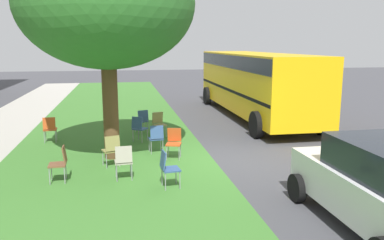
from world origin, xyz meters
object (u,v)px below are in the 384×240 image
(chair_1, at_px, (156,137))
(chair_5, at_px, (60,161))
(chair_9, at_px, (168,166))
(street_tree, at_px, (106,4))
(chair_8, at_px, (50,127))
(chair_0, at_px, (142,119))
(chair_4, at_px, (139,127))
(chair_3, at_px, (174,141))
(chair_7, at_px, (112,148))
(chair_6, at_px, (159,122))
(school_bus, at_px, (254,78))
(parked_car, at_px, (380,185))
(chair_2, at_px, (124,160))

(chair_1, distance_m, chair_5, 3.28)
(chair_9, bearing_deg, street_tree, 25.64)
(street_tree, xyz_separation_m, chair_8, (2.23, 2.10, -3.84))
(chair_0, relative_size, chair_4, 1.00)
(chair_3, xyz_separation_m, chair_4, (2.16, 0.91, 0.00))
(chair_5, bearing_deg, chair_1, -49.75)
(street_tree, relative_size, chair_3, 7.02)
(chair_4, relative_size, chair_5, 1.00)
(street_tree, xyz_separation_m, chair_5, (-1.87, 1.18, -3.84))
(chair_4, bearing_deg, chair_7, 162.15)
(chair_5, xyz_separation_m, chair_6, (4.30, -2.79, 0.00))
(chair_6, distance_m, school_bus, 5.76)
(chair_9, distance_m, parked_car, 4.43)
(chair_4, distance_m, chair_5, 4.19)
(chair_3, xyz_separation_m, chair_9, (-2.35, 0.47, 0.00))
(chair_1, relative_size, chair_5, 1.00)
(chair_0, xyz_separation_m, parked_car, (-8.56, -3.72, 0.32))
(chair_5, xyz_separation_m, school_bus, (7.47, -7.45, 1.24))
(chair_6, distance_m, parked_car, 8.51)
(street_tree, bearing_deg, chair_3, -102.01)
(chair_1, distance_m, chair_8, 3.95)
(chair_6, distance_m, chair_8, 3.71)
(chair_3, height_order, chair_4, same)
(chair_1, relative_size, chair_7, 1.00)
(chair_5, bearing_deg, school_bus, -44.91)
(chair_3, bearing_deg, chair_5, 116.81)
(chair_4, bearing_deg, chair_3, -157.18)
(chair_0, xyz_separation_m, chair_9, (-5.82, -0.26, 0.00))
(chair_8, relative_size, chair_9, 1.00)
(chair_1, bearing_deg, chair_3, -143.82)
(chair_3, height_order, chair_6, same)
(street_tree, relative_size, chair_4, 7.02)
(chair_6, relative_size, school_bus, 0.08)
(chair_3, relative_size, school_bus, 0.08)
(chair_4, height_order, chair_5, same)
(chair_4, distance_m, chair_9, 4.53)
(chair_1, xyz_separation_m, chair_5, (-2.12, 2.50, 0.00))
(chair_5, bearing_deg, chair_8, 12.55)
(chair_5, height_order, parked_car, parked_car)
(chair_7, distance_m, chair_8, 3.76)
(chair_0, bearing_deg, chair_6, -140.02)
(chair_4, relative_size, school_bus, 0.08)
(street_tree, relative_size, chair_2, 7.02)
(chair_0, relative_size, chair_1, 1.00)
(chair_3, distance_m, parked_car, 5.91)
(chair_9, relative_size, parked_car, 0.24)
(street_tree, relative_size, chair_6, 7.02)
(chair_7, bearing_deg, chair_4, -17.85)
(chair_1, relative_size, chair_4, 1.00)
(chair_6, relative_size, chair_7, 1.00)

